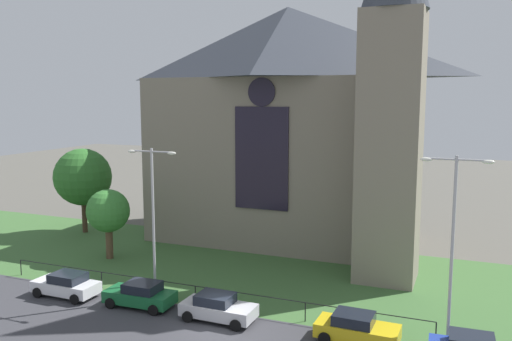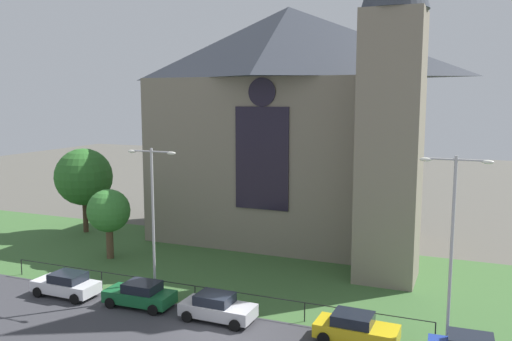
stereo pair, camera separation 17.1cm
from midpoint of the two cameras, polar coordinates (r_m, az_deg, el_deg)
name	(u,v)px [view 1 (the left image)]	position (r m, az deg, el deg)	size (l,w,h in m)	color
ground	(281,272)	(39.10, 2.60, -10.74)	(160.00, 160.00, 0.00)	#56544C
grass_verge	(272,281)	(37.32, 1.55, -11.65)	(120.00, 20.00, 0.01)	#3D6633
church_building	(293,122)	(46.15, 3.87, 5.13)	(23.20, 16.20, 26.00)	gray
iron_railing	(195,288)	(33.43, -6.62, -12.33)	(27.84, 0.07, 1.13)	black
tree_left_far	(83,177)	(51.51, -18.02, -0.67)	(5.22, 5.22, 7.78)	#423021
tree_left_near	(108,211)	(42.85, -15.55, -4.21)	(3.32, 3.32, 5.42)	brown
streetlamp_near	(153,206)	(33.40, -11.04, -3.69)	(3.37, 0.26, 9.40)	#B2B2B7
streetlamp_far	(453,229)	(28.11, 20.06, -5.91)	(3.37, 0.26, 9.67)	#B2B2B7
parked_car_white	(66,285)	(36.49, -19.63, -11.36)	(4.21, 2.05, 1.51)	silver
parked_car_green	(141,294)	(33.60, -12.32, -12.75)	(4.25, 2.12, 1.51)	#196033
parked_car_silver	(218,307)	(31.11, -4.25, -14.31)	(4.22, 2.06, 1.51)	#B7B7BC
parked_car_yellow	(356,328)	(28.99, 10.46, -16.15)	(4.24, 2.10, 1.51)	gold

